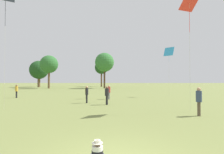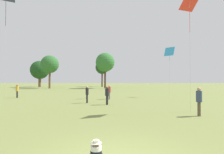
{
  "view_description": "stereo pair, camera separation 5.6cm",
  "coord_description": "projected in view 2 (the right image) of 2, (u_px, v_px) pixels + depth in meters",
  "views": [
    {
      "loc": [
        -0.01,
        -4.68,
        2.2
      ],
      "look_at": [
        -0.14,
        6.88,
        2.43
      ],
      "focal_mm": 28.0,
      "sensor_mm": 36.0,
      "label": 1
    },
    {
      "loc": [
        0.05,
        -4.68,
        2.2
      ],
      "look_at": [
        -0.14,
        6.88,
        2.43
      ],
      "focal_mm": 28.0,
      "sensor_mm": 36.0,
      "label": 2
    }
  ],
  "objects": [
    {
      "name": "kite_2",
      "position": [
        190.0,
        5.0,
        12.5
      ],
      "size": [
        1.45,
        1.24,
        8.22
      ],
      "rotation": [
        0.0,
        0.0,
        2.71
      ],
      "color": "red",
      "rests_on": "ground"
    },
    {
      "name": "distant_tree_1",
      "position": [
        105.0,
        62.0,
        49.2
      ],
      "size": [
        5.35,
        5.35,
        10.02
      ],
      "color": "#473323",
      "rests_on": "ground"
    },
    {
      "name": "distant_tree_2",
      "position": [
        102.0,
        68.0,
        61.66
      ],
      "size": [
        4.72,
        4.72,
        9.21
      ],
      "color": "brown",
      "rests_on": "ground"
    },
    {
      "name": "person_standing_6",
      "position": [
        87.0,
        91.0,
        20.88
      ],
      "size": [
        0.4,
        0.4,
        1.53
      ],
      "rotation": [
        0.0,
        0.0,
        5.85
      ],
      "color": "brown",
      "rests_on": "ground"
    },
    {
      "name": "person_standing_7",
      "position": [
        109.0,
        91.0,
        20.4
      ],
      "size": [
        0.35,
        0.35,
        1.64
      ],
      "rotation": [
        0.0,
        0.0,
        4.71
      ],
      "color": "slate",
      "rests_on": "ground"
    },
    {
      "name": "distant_tree_0",
      "position": [
        40.0,
        70.0,
        58.73
      ],
      "size": [
        6.15,
        6.15,
        8.86
      ],
      "color": "brown",
      "rests_on": "ground"
    },
    {
      "name": "distant_tree_3",
      "position": [
        50.0,
        64.0,
        48.46
      ],
      "size": [
        4.91,
        4.91,
        9.17
      ],
      "color": "brown",
      "rests_on": "ground"
    },
    {
      "name": "seated_toddler",
      "position": [
        96.0,
        152.0,
        4.75
      ],
      "size": [
        0.42,
        0.5,
        0.59
      ],
      "rotation": [
        0.0,
        0.0,
        0.11
      ],
      "color": "#282D47",
      "rests_on": "ground"
    },
    {
      "name": "kite_0",
      "position": [
        169.0,
        52.0,
        23.94
      ],
      "size": [
        1.38,
        1.32,
        6.8
      ],
      "rotation": [
        0.0,
        0.0,
        4.77
      ],
      "color": "#339EDB",
      "rests_on": "ground"
    },
    {
      "name": "person_standing_3",
      "position": [
        199.0,
        99.0,
        10.82
      ],
      "size": [
        0.46,
        0.46,
        1.77
      ],
      "rotation": [
        0.0,
        0.0,
        3.54
      ],
      "color": "brown",
      "rests_on": "ground"
    },
    {
      "name": "person_standing_5",
      "position": [
        107.0,
        94.0,
        15.86
      ],
      "size": [
        0.5,
        0.5,
        1.67
      ],
      "rotation": [
        0.0,
        0.0,
        5.36
      ],
      "color": "black",
      "rests_on": "ground"
    },
    {
      "name": "person_standing_4",
      "position": [
        87.0,
        93.0,
        17.05
      ],
      "size": [
        0.34,
        0.34,
        1.66
      ],
      "rotation": [
        0.0,
        0.0,
        3.31
      ],
      "color": "black",
      "rests_on": "ground"
    },
    {
      "name": "person_standing_1",
      "position": [
        17.0,
        90.0,
        22.16
      ],
      "size": [
        0.41,
        0.41,
        1.68
      ],
      "rotation": [
        0.0,
        0.0,
        4.97
      ],
      "color": "black",
      "rests_on": "ground"
    }
  ]
}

